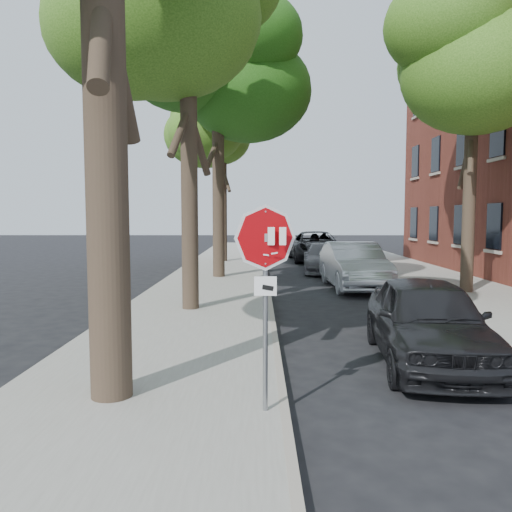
{
  "coord_description": "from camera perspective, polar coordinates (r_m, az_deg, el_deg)",
  "views": [
    {
      "loc": [
        -0.79,
        -6.16,
        2.59
      ],
      "look_at": [
        -0.82,
        0.5,
        2.05
      ],
      "focal_mm": 35.0,
      "sensor_mm": 36.0,
      "label": 1
    }
  ],
  "objects": [
    {
      "name": "tree_right",
      "position": [
        18.22,
        23.41,
        18.97
      ],
      "size": [
        5.29,
        4.91,
        9.33
      ],
      "color": "black",
      "rests_on": "sidewalk_right"
    },
    {
      "name": "tree_mid_a",
      "position": [
        14.31,
        -7.85,
        25.11
      ],
      "size": [
        5.59,
        5.19,
        9.84
      ],
      "color": "black",
      "rests_on": "sidewalk_left"
    },
    {
      "name": "car_c",
      "position": [
        22.97,
        7.79,
        -0.22
      ],
      "size": [
        2.25,
        4.7,
        1.32
      ],
      "primitive_type": "imported",
      "rotation": [
        0.0,
        0.0,
        -0.09
      ],
      "color": "#525156",
      "rests_on": "ground"
    },
    {
      "name": "stop_sign",
      "position": [
        6.17,
        1.08,
        -1.34
      ],
      "size": [
        0.76,
        0.34,
        2.61
      ],
      "color": "gray",
      "rests_on": "sidewalk_left"
    },
    {
      "name": "sidewalk_left",
      "position": [
        18.42,
        -5.06,
        -3.27
      ],
      "size": [
        4.0,
        55.0,
        0.12
      ],
      "primitive_type": "cube",
      "color": "gray",
      "rests_on": "ground"
    },
    {
      "name": "tree_mid_b",
      "position": [
        21.06,
        -4.44,
        19.51
      ],
      "size": [
        5.88,
        5.46,
        10.36
      ],
      "color": "black",
      "rests_on": "sidewalk_left"
    },
    {
      "name": "car_b",
      "position": [
        18.04,
        11.1,
        -1.08
      ],
      "size": [
        1.89,
        5.02,
        1.64
      ],
      "primitive_type": "imported",
      "rotation": [
        0.0,
        0.0,
        0.03
      ],
      "color": "#B0B3B9",
      "rests_on": "ground"
    },
    {
      "name": "car_d",
      "position": [
        28.56,
        6.87,
        1.11
      ],
      "size": [
        3.0,
        6.18,
        1.69
      ],
      "primitive_type": "imported",
      "rotation": [
        0.0,
        0.0,
        0.03
      ],
      "color": "black",
      "rests_on": "ground"
    },
    {
      "name": "sidewalk_right",
      "position": [
        19.55,
        20.62,
        -3.09
      ],
      "size": [
        4.0,
        55.0,
        0.12
      ],
      "primitive_type": "cube",
      "color": "gray",
      "rests_on": "ground"
    },
    {
      "name": "curb_right",
      "position": [
        18.94,
        14.79,
        -3.17
      ],
      "size": [
        0.12,
        55.0,
        0.13
      ],
      "primitive_type": "cube",
      "color": "#9E9384",
      "rests_on": "ground"
    },
    {
      "name": "curb_left",
      "position": [
        18.34,
        1.34,
        -3.27
      ],
      "size": [
        0.12,
        55.0,
        0.13
      ],
      "primitive_type": "cube",
      "color": "#9E9384",
      "rests_on": "ground"
    },
    {
      "name": "car_a",
      "position": [
        9.31,
        19.01,
        -6.98
      ],
      "size": [
        2.23,
        4.6,
        1.51
      ],
      "primitive_type": "imported",
      "rotation": [
        0.0,
        0.0,
        -0.1
      ],
      "color": "black",
      "rests_on": "ground"
    },
    {
      "name": "tree_far",
      "position": [
        27.73,
        -3.84,
        14.23
      ],
      "size": [
        5.29,
        4.91,
        9.33
      ],
      "color": "black",
      "rests_on": "sidewalk_left"
    },
    {
      "name": "ground",
      "position": [
        6.73,
        7.33,
        -18.04
      ],
      "size": [
        120.0,
        120.0,
        0.0
      ],
      "primitive_type": "plane",
      "color": "black",
      "rests_on": "ground"
    }
  ]
}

